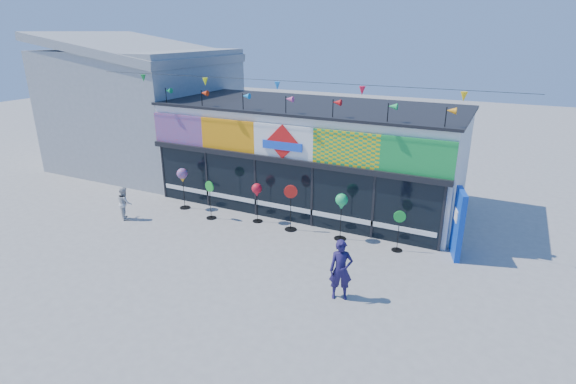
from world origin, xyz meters
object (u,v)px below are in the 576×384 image
Objects in this scene: blue_sign at (458,224)px; spinner_4 at (341,203)px; spinner_1 at (210,199)px; adult_man at (341,270)px; spinner_2 at (257,191)px; child at (125,203)px; spinner_5 at (398,230)px; spinner_3 at (291,207)px; spinner_0 at (182,176)px.

spinner_4 is at bearing 171.67° from blue_sign.
spinner_1 is 0.89× the size of adult_man.
spinner_2 is 3.37m from spinner_4.
spinner_1 is 3.31m from child.
spinner_2 reaches higher than child.
child is (-4.74, -2.00, -0.59)m from spinner_2.
blue_sign reaches higher than spinner_5.
spinner_1 is 1.90m from spinner_2.
spinner_3 is at bearing -177.55° from spinner_4.
spinner_5 is 3.56m from adult_man.
spinner_4 is at bearing -129.65° from child.
spinner_0 is 8.77m from spinner_5.
blue_sign reaches higher than spinner_3.
spinner_2 is at bearing -120.36° from child.
spinner_4 reaches higher than spinner_2.
child is at bearing -125.86° from spinner_0.
blue_sign is at bearing 6.31° from spinner_1.
spinner_0 reaches higher than child.
blue_sign is 12.11m from child.
blue_sign is 1.75× the size of child.
spinner_2 is 5.83m from adult_man.
adult_man is (8.02, -3.39, -0.51)m from spinner_0.
spinner_0 reaches higher than spinner_1.
spinner_3 is (-5.64, -0.57, -0.21)m from blue_sign.
spinner_2 is 0.91× the size of spinner_4.
spinner_0 is at bearing -177.84° from spinner_2.
spinner_3 reaches higher than spinner_0.
spinner_2 is 0.89× the size of spinner_3.
spinner_5 is at bearing 54.83° from adult_man.
adult_man is at bearing -22.90° from spinner_0.
blue_sign is at bearing 15.38° from spinner_5.
blue_sign is 1.46× the size of spinner_1.
spinner_5 is (2.00, 0.01, -0.60)m from spinner_4.
spinner_4 is (5.14, 0.49, 0.54)m from spinner_1.
spinner_0 is (-10.50, -0.58, 0.24)m from blue_sign.
spinner_2 is at bearing 2.16° from spinner_0.
spinner_3 is 1.01× the size of adult_man.
spinner_1 reaches higher than spinner_5.
child is (-6.21, -1.88, -0.28)m from spinner_3.
spinner_1 is at bearing -172.78° from spinner_3.
spinner_2 reaches higher than spinner_1.
blue_sign is 5.67m from spinner_3.
spinner_2 is (1.77, 0.53, 0.42)m from spinner_1.
spinner_0 is 6.75m from spinner_4.
spinner_0 is at bearing -179.27° from spinner_4.
spinner_2 is (-7.11, -0.45, 0.11)m from blue_sign.
spinner_3 is (4.86, 0.01, -0.45)m from spinner_0.
blue_sign is at bearing 7.47° from spinner_4.
spinner_3 is at bearing 109.59° from adult_man.
spinner_2 is 1.21× the size of child.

